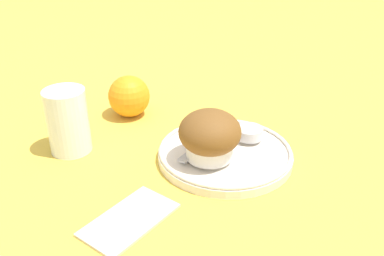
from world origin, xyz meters
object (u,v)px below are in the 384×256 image
butter_knife (208,141)px  orange_fruit (129,96)px  muffin (210,135)px  juice_glass (68,121)px

butter_knife → orange_fruit: bearing=80.3°
butter_knife → orange_fruit: orange_fruit is taller
muffin → juice_glass: bearing=114.2°
butter_knife → juice_glass: 0.23m
muffin → butter_knife: (0.04, 0.03, -0.04)m
muffin → juice_glass: size_ratio=0.88×
muffin → orange_fruit: muffin is taller
muffin → orange_fruit: size_ratio=1.20×
muffin → juice_glass: juice_glass is taller
juice_glass → muffin: bearing=-65.8°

